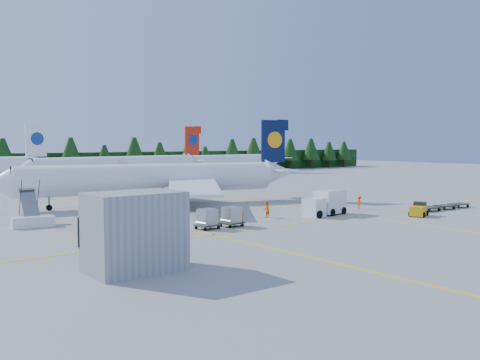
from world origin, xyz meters
TOP-DOWN VIEW (x-y plane):
  - ground at (0.00, 0.00)m, footprint 320.00×320.00m
  - taxi_stripe_a at (-14.00, 20.00)m, footprint 0.25×120.00m
  - taxi_stripe_b at (6.00, 20.00)m, footprint 0.25×120.00m
  - taxi_stripe_cross at (0.00, -6.00)m, footprint 80.00×0.25m
  - treeline_hedge at (0.00, 82.00)m, footprint 220.00×4.00m
  - terminal_building at (-26.00, -14.00)m, footprint 6.00×4.00m
  - airliner_navy at (-7.97, 18.14)m, footprint 39.76×32.34m
  - airliner_red at (3.65, 52.58)m, footprint 41.19×33.73m
  - airliner_far_right at (40.59, 66.09)m, footprint 38.01×5.73m
  - airstairs at (-25.50, 9.41)m, footprint 4.25×5.78m
  - service_truck at (3.77, -3.14)m, footprint 6.12×2.82m
  - baggage_tug at (11.83, -10.29)m, footprint 3.13×2.41m
  - dolly_train at (19.75, -8.72)m, footprint 8.99×2.05m
  - uld_pair at (-11.24, -3.12)m, footprint 5.10×2.11m
  - crew_a at (-8.65, -3.35)m, footprint 0.84×0.71m
  - crew_b at (-2.78, -0.40)m, footprint 0.95×0.78m
  - crew_c at (11.83, -1.65)m, footprint 0.65×0.80m

SIDE VIEW (x-z plane):
  - ground at x=0.00m, z-range 0.00..0.00m
  - taxi_stripe_a at x=-14.00m, z-range 0.00..0.01m
  - taxi_stripe_b at x=6.00m, z-range 0.00..0.01m
  - taxi_stripe_cross at x=0.00m, z-range 0.00..0.01m
  - dolly_train at x=19.75m, z-range 0.40..0.55m
  - baggage_tug at x=11.83m, z-range -0.01..1.47m
  - airstairs at x=-25.50m, z-range -1.02..2.58m
  - crew_c at x=11.83m, z-range 0.00..1.66m
  - crew_b at x=-2.78m, z-range 0.00..1.84m
  - crew_a at x=-8.65m, z-range 0.00..1.95m
  - uld_pair at x=-11.24m, z-range 0.29..1.96m
  - service_truck at x=3.77m, z-range -0.01..2.84m
  - terminal_building at x=-26.00m, z-range 0.00..5.20m
  - treeline_hedge at x=0.00m, z-range 0.00..6.00m
  - airliner_far_right at x=40.59m, z-range -2.06..8.99m
  - airliner_navy at x=-7.97m, z-range -2.34..9.40m
  - airliner_red at x=3.65m, z-range -2.39..9.60m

